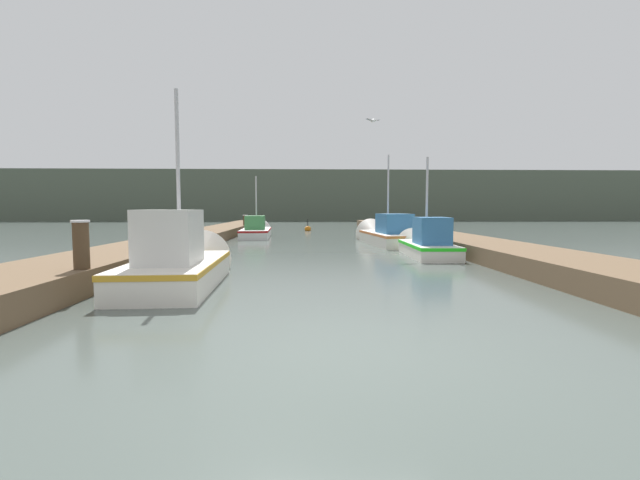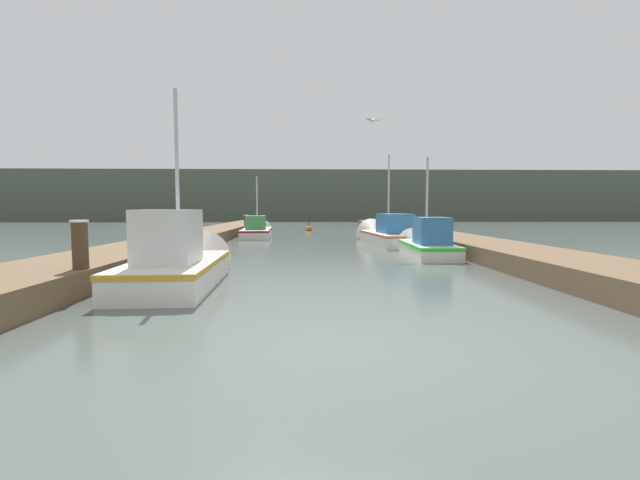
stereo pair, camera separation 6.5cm
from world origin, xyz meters
name	(u,v)px [view 1 (the left image)]	position (x,y,z in m)	size (l,w,h in m)	color
ground_plane	(352,349)	(0.00, 0.00, 0.00)	(200.00, 200.00, 0.00)	#47514C
dock_left	(200,237)	(-5.59, 16.00, 0.25)	(2.28, 40.00, 0.50)	brown
dock_right	(429,236)	(5.59, 16.00, 0.25)	(2.28, 40.00, 0.50)	brown
distant_shore_ridge	(308,197)	(0.00, 58.44, 3.32)	(120.00, 16.00, 6.63)	#4C5647
fishing_boat_0	(182,262)	(-3.20, 4.48, 0.47)	(1.80, 4.71, 4.57)	silver
fishing_boat_1	(425,244)	(3.61, 9.73, 0.41)	(1.46, 4.34, 3.75)	silver
fishing_boat_2	(385,234)	(3.19, 14.87, 0.42)	(2.19, 6.19, 4.55)	silver
fishing_boat_3	(257,230)	(-3.29, 19.72, 0.37)	(1.73, 5.73, 3.89)	silver
mooring_piling_0	(245,224)	(-4.49, 23.66, 0.60)	(0.33, 0.33, 1.19)	#473523
mooring_piling_1	(82,258)	(-4.63, 3.13, 0.71)	(0.32, 0.32, 1.40)	#473523
channel_buoy	(308,229)	(-0.33, 26.00, 0.13)	(0.46, 0.46, 0.96)	#BF6513
seagull_lead	(373,121)	(2.00, 11.26, 4.87)	(0.55, 0.31, 0.12)	white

